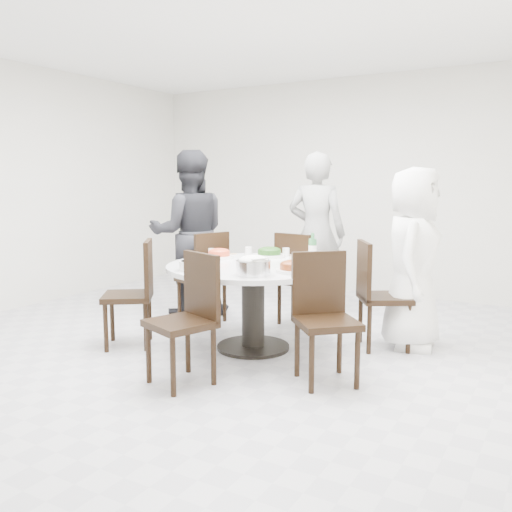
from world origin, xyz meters
The scene contains 24 objects.
floor centered at (0.00, 0.00, 0.00)m, with size 6.00×6.00×0.01m, color silver.
ceiling centered at (0.00, 0.00, 2.80)m, with size 6.00×6.00×0.01m, color white.
wall_back centered at (0.00, 3.00, 1.40)m, with size 6.00×0.01×2.80m, color silver.
wall_left centered at (-3.00, 0.00, 1.40)m, with size 0.01×6.00×2.80m, color silver.
dining_table centered at (0.15, 0.14, 0.38)m, with size 1.50×1.50×0.75m, color silver.
chair_ne centered at (1.13, 0.74, 0.47)m, with size 0.42×0.42×0.95m, color black.
chair_n centered at (0.15, 1.12, 0.47)m, with size 0.42×0.42×0.95m, color black.
chair_nw centered at (-0.80, 0.68, 0.47)m, with size 0.42×0.42×0.95m, color black.
chair_sw centered at (-0.86, -0.36, 0.47)m, with size 0.42×0.42×0.95m, color black.
chair_s centered at (0.12, -0.85, 0.47)m, with size 0.42×0.42×0.95m, color black.
chair_se centered at (1.03, -0.29, 0.47)m, with size 0.42×0.42×0.95m, color black.
diner_right centered at (1.33, 0.89, 0.80)m, with size 0.78×0.51×1.59m, color white.
diner_middle centered at (0.08, 1.63, 0.89)m, with size 0.65×0.43×1.78m, color black.
diner_left centered at (-1.11, 0.88, 0.90)m, with size 0.87×0.68×1.80m, color black.
dish_greens centered at (0.04, 0.63, 0.79)m, with size 0.29×0.29×0.07m, color white.
dish_pale centered at (0.49, 0.43, 0.79)m, with size 0.27×0.27×0.07m, color white.
dish_orange centered at (-0.32, 0.31, 0.79)m, with size 0.26×0.26×0.07m, color white.
dish_redbrown centered at (0.63, -0.03, 0.79)m, with size 0.30×0.30×0.07m, color white.
dish_tofu centered at (-0.28, -0.09, 0.78)m, with size 0.25×0.25×0.07m, color white.
rice_bowl centered at (0.41, -0.31, 0.81)m, with size 0.27×0.27×0.11m, color silver.
soup_bowl centered at (-0.12, -0.34, 0.79)m, with size 0.25×0.25×0.08m, color white.
beverage_bottle centered at (0.48, 0.65, 0.88)m, with size 0.07×0.07×0.25m, color #2D723E.
tea_cups centered at (0.18, 0.75, 0.79)m, with size 0.07×0.07×0.08m, color white.
chopsticks centered at (0.14, 0.77, 0.76)m, with size 0.24×0.04×0.01m, color tan, non-canonical shape.
Camera 1 is at (2.52, -3.84, 1.48)m, focal length 38.00 mm.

